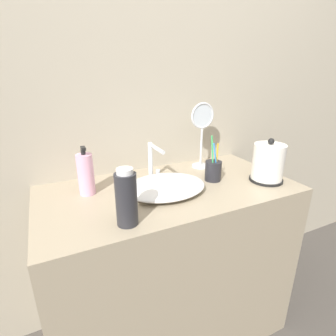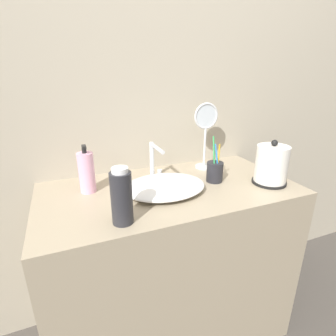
{
  "view_description": "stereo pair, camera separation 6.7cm",
  "coord_description": "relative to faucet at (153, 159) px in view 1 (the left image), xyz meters",
  "views": [
    {
      "loc": [
        -0.49,
        -0.7,
        1.39
      ],
      "look_at": [
        -0.01,
        0.3,
        0.98
      ],
      "focal_mm": 28.0,
      "sensor_mm": 36.0,
      "label": 1
    },
    {
      "loc": [
        -0.43,
        -0.72,
        1.39
      ],
      "look_at": [
        -0.01,
        0.3,
        0.98
      ],
      "focal_mm": 28.0,
      "sensor_mm": 36.0,
      "label": 2
    }
  ],
  "objects": [
    {
      "name": "faucet",
      "position": [
        0.0,
        0.0,
        0.0
      ],
      "size": [
        0.06,
        0.16,
        0.19
      ],
      "color": "silver",
      "rests_on": "vanity_counter"
    },
    {
      "name": "toothbrush_cup",
      "position": [
        0.27,
        -0.13,
        -0.06
      ],
      "size": [
        0.08,
        0.08,
        0.23
      ],
      "color": "#232328",
      "rests_on": "vanity_counter"
    },
    {
      "name": "electric_kettle",
      "position": [
        0.5,
        -0.25,
        -0.02
      ],
      "size": [
        0.16,
        0.16,
        0.22
      ],
      "color": "black",
      "rests_on": "vanity_counter"
    },
    {
      "name": "lotion_bottle",
      "position": [
        -0.32,
        -0.02,
        -0.02
      ],
      "size": [
        0.07,
        0.07,
        0.22
      ],
      "color": "#EAA8C6",
      "rests_on": "vanity_counter"
    },
    {
      "name": "vanity_mirror",
      "position": [
        0.31,
        0.06,
        0.1
      ],
      "size": [
        0.14,
        0.1,
        0.36
      ],
      "color": "silver",
      "rests_on": "vanity_counter"
    },
    {
      "name": "vanity_counter",
      "position": [
        0.03,
        -0.12,
        -0.55
      ],
      "size": [
        1.18,
        0.6,
        0.88
      ],
      "color": "gray",
      "rests_on": "ground_plane"
    },
    {
      "name": "shampoo_bottle",
      "position": [
        -0.24,
        -0.33,
        -0.01
      ],
      "size": [
        0.08,
        0.08,
        0.21
      ],
      "color": "#28282D",
      "rests_on": "vanity_counter"
    },
    {
      "name": "wall_back",
      "position": [
        0.03,
        0.2,
        0.31
      ],
      "size": [
        6.0,
        0.04,
        2.6
      ],
      "color": "#ADA38E",
      "rests_on": "ground_plane"
    },
    {
      "name": "sink_basin",
      "position": [
        -0.0,
        -0.15,
        -0.08
      ],
      "size": [
        0.37,
        0.29,
        0.05
      ],
      "color": "white",
      "rests_on": "vanity_counter"
    }
  ]
}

